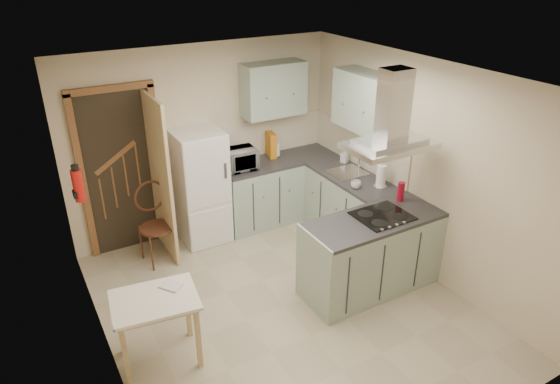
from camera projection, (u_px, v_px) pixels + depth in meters
floor at (284, 306)px, 5.45m from camera, size 4.20×4.20×0.00m
ceiling at (285, 78)px, 4.35m from camera, size 4.20×4.20×0.00m
back_wall at (204, 141)px, 6.53m from camera, size 3.60×0.00×3.60m
left_wall at (96, 255)px, 4.09m from camera, size 0.00×4.20×4.20m
right_wall at (420, 169)px, 5.70m from camera, size 0.00×4.20×4.20m
doorway at (122, 172)px, 6.11m from camera, size 1.10×0.12×2.10m
fridge at (201, 187)px, 6.43m from camera, size 0.60×0.60×1.50m
counter_back at (260, 193)px, 6.95m from camera, size 1.08×0.60×0.90m
counter_right at (338, 198)px, 6.80m from camera, size 0.60×1.95×0.90m
splashback at (269, 136)px, 7.00m from camera, size 1.68×0.02×0.50m
wall_cabinet_back at (273, 89)px, 6.56m from camera, size 0.85×0.35×0.70m
wall_cabinet_right at (365, 102)px, 6.02m from camera, size 0.35×0.90×0.70m
peninsula at (372, 254)px, 5.57m from camera, size 1.55×0.65×0.90m
hob at (382, 216)px, 5.41m from camera, size 0.58×0.50×0.01m
extractor_hood at (390, 145)px, 5.05m from camera, size 0.90×0.55×0.10m
sink at (347, 172)px, 6.46m from camera, size 0.45×0.40×0.01m
fire_extinguisher at (78, 186)px, 4.71m from camera, size 0.10×0.10×0.32m
drop_leaf_table at (158, 330)px, 4.59m from camera, size 0.83×0.67×0.71m
bentwood_chair at (157, 228)px, 6.05m from camera, size 0.45×0.45×0.93m
microwave at (237, 160)px, 6.50m from camera, size 0.52×0.36×0.28m
kettle at (275, 149)px, 6.92m from camera, size 0.17×0.17×0.21m
cereal_box at (271, 145)px, 6.90m from camera, size 0.13×0.24×0.34m
soap_bottle at (345, 156)px, 6.74m from camera, size 0.11×0.12×0.19m
paper_towel at (381, 176)px, 6.02m from camera, size 0.12×0.12×0.29m
cup at (356, 185)px, 6.03m from camera, size 0.14×0.14×0.09m
red_bottle at (401, 192)px, 5.70m from camera, size 0.09×0.09×0.23m
book at (166, 287)px, 4.52m from camera, size 0.23×0.24×0.09m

